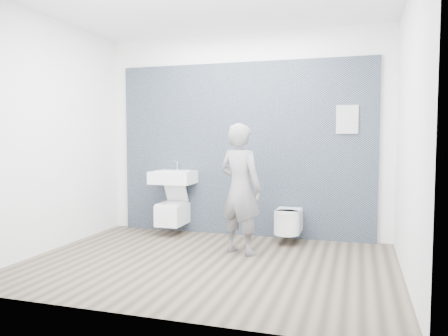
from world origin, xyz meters
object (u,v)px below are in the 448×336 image
(visitor, at_px, (240,189))
(toilet_rounded, at_px, (288,221))
(washbasin, at_px, (173,177))
(toilet_square, at_px, (173,212))

(visitor, bearing_deg, toilet_rounded, -103.91)
(washbasin, xyz_separation_m, toilet_rounded, (1.64, -0.06, -0.53))
(washbasin, distance_m, toilet_square, 0.50)
(washbasin, bearing_deg, toilet_rounded, -1.97)
(toilet_square, distance_m, toilet_rounded, 1.64)
(toilet_rounded, xyz_separation_m, visitor, (-0.46, -0.67, 0.48))
(washbasin, height_order, visitor, visitor)
(washbasin, xyz_separation_m, toilet_square, (-0.00, -0.02, -0.50))
(washbasin, relative_size, toilet_rounded, 1.07)
(washbasin, xyz_separation_m, visitor, (1.18, -0.73, -0.05))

